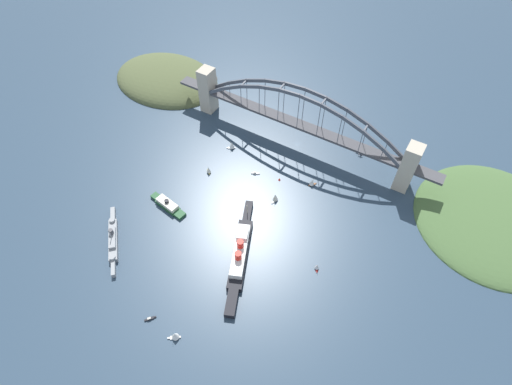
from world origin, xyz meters
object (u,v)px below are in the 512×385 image
small_boat_3 (275,197)px  small_boat_5 (232,145)px  small_boat_6 (312,182)px  harbor_ferry_steamer (168,205)px  small_boat_0 (317,267)px  small_boat_1 (255,173)px  ocean_liner (240,253)px  naval_cruiser (113,239)px  small_boat_7 (150,319)px  harbor_arch_bridge (299,123)px  small_boat_2 (175,336)px  seaplane_taxiing_near_bridge (361,152)px  small_boat_4 (209,170)px  channel_marker_buoy (279,179)px

small_boat_3 → small_boat_5: size_ratio=0.96×
small_boat_5 → small_boat_6: small_boat_5 is taller
harbor_ferry_steamer → small_boat_3: small_boat_3 is taller
small_boat_0 → small_boat_6: small_boat_6 is taller
small_boat_0 → small_boat_1: 109.24m
ocean_liner → small_boat_1: 88.05m
small_boat_0 → small_boat_5: (127.75, -76.82, 1.09)m
naval_cruiser → ocean_liner: bearing=-156.8°
harbor_ferry_steamer → small_boat_7: bearing=121.2°
naval_cruiser → harbor_arch_bridge: bearing=-113.4°
harbor_arch_bridge → small_boat_0: bearing=123.5°
ocean_liner → small_boat_2: size_ratio=11.26×
harbor_arch_bridge → seaplane_taxiing_near_bridge: harbor_arch_bridge is taller
small_boat_4 → harbor_arch_bridge: bearing=-125.0°
ocean_liner → harbor_arch_bridge: bearing=-81.9°
harbor_arch_bridge → naval_cruiser: bearing=66.6°
harbor_arch_bridge → ocean_liner: (-19.22, 135.36, -21.97)m
harbor_ferry_steamer → small_boat_0: harbor_ferry_steamer is taller
channel_marker_buoy → harbor_ferry_steamer: bearing=48.3°
small_boat_7 → small_boat_3: bearing=-99.8°
naval_cruiser → small_boat_1: naval_cruiser is taller
small_boat_1 → channel_marker_buoy: (-22.96, -4.66, 0.30)m
seaplane_taxiing_near_bridge → small_boat_2: bearing=79.5°
small_boat_0 → small_boat_7: bearing=49.0°
small_boat_7 → channel_marker_buoy: bearing=-95.7°
harbor_arch_bridge → small_boat_0: 139.36m
harbor_arch_bridge → harbor_ferry_steamer: bearing=64.4°
harbor_ferry_steamer → small_boat_3: bearing=-144.7°
seaplane_taxiing_near_bridge → channel_marker_buoy: bearing=54.1°
harbor_arch_bridge → channel_marker_buoy: size_ratio=98.26×
harbor_ferry_steamer → seaplane_taxiing_near_bridge: harbor_ferry_steamer is taller
small_boat_1 → small_boat_3: (-31.01, 17.68, 3.31)m
small_boat_6 → ocean_liner: bearing=80.4°
small_boat_2 → small_boat_3: small_boat_3 is taller
ocean_liner → small_boat_2: (3.89, 77.50, -0.91)m
harbor_arch_bridge → ocean_liner: size_ratio=2.78×
ocean_liner → small_boat_4: bearing=-39.7°
small_boat_6 → small_boat_5: bearing=-1.6°
small_boat_0 → small_boat_4: size_ratio=0.81×
small_boat_1 → channel_marker_buoy: bearing=-168.5°
small_boat_0 → small_boat_4: 134.52m
small_boat_1 → seaplane_taxiing_near_bridge: bearing=-134.6°
small_boat_0 → harbor_ferry_steamer: bearing=4.8°
naval_cruiser → small_boat_2: size_ratio=5.77×
seaplane_taxiing_near_bridge → small_boat_6: small_boat_6 is taller
channel_marker_buoy → ocean_liner: bearing=97.8°
small_boat_3 → harbor_arch_bridge: bearing=-77.8°
seaplane_taxiing_near_bridge → small_boat_1: (74.00, 75.08, -1.29)m
ocean_liner → harbor_ferry_steamer: (79.64, -9.33, -2.18)m
harbor_arch_bridge → small_boat_6: (-35.36, 40.13, -23.00)m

